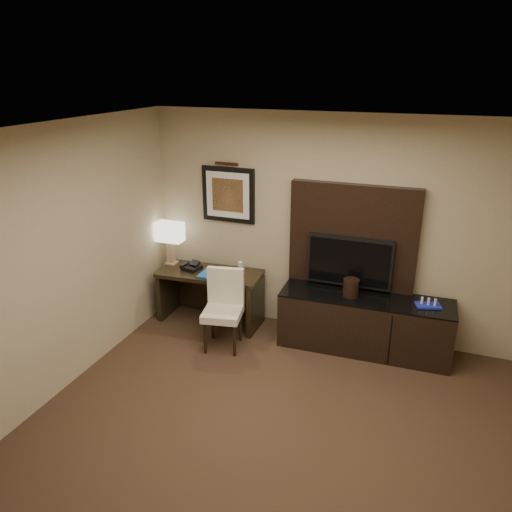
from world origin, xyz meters
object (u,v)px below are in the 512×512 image
at_px(desk_chair, 223,313).
at_px(minibar_tray, 428,302).
at_px(tv, 349,261).
at_px(desk_phone, 192,266).
at_px(table_lamp, 170,244).
at_px(ice_bucket, 351,288).
at_px(water_bottle, 241,268).
at_px(desk, 211,297).
at_px(credenza, 364,323).

bearing_deg(desk_chair, minibar_tray, 2.96).
bearing_deg(minibar_tray, tv, 169.35).
bearing_deg(desk_phone, tv, 16.33).
bearing_deg(table_lamp, desk_phone, -15.09).
height_order(ice_bucket, minibar_tray, ice_bucket).
height_order(table_lamp, water_bottle, table_lamp).
bearing_deg(desk_chair, desk, 116.61).
bearing_deg(desk_phone, desk, 13.79).
relative_size(desk, credenza, 0.67).
distance_m(table_lamp, minibar_tray, 3.28).
bearing_deg(minibar_tray, ice_bucket, -177.65).
bearing_deg(minibar_tray, desk_chair, -166.06).
height_order(desk_chair, table_lamp, table_lamp).
xyz_separation_m(tv, table_lamp, (-2.34, -0.11, -0.04)).
xyz_separation_m(desk_chair, ice_bucket, (1.39, 0.52, 0.32)).
bearing_deg(ice_bucket, table_lamp, 177.64).
bearing_deg(minibar_tray, water_bottle, 179.23).
bearing_deg(table_lamp, minibar_tray, -1.13).
bearing_deg(table_lamp, credenza, -1.65).
distance_m(credenza, table_lamp, 2.67).
xyz_separation_m(ice_bucket, minibar_tray, (0.86, 0.04, -0.06)).
height_order(credenza, desk_phone, desk_phone).
xyz_separation_m(desk_chair, minibar_tray, (2.25, 0.56, 0.27)).
distance_m(desk_chair, table_lamp, 1.30).
relative_size(water_bottle, ice_bucket, 0.85).
height_order(desk_phone, water_bottle, water_bottle).
xyz_separation_m(credenza, ice_bucket, (-0.18, -0.03, 0.44)).
height_order(desk, credenza, desk).
bearing_deg(ice_bucket, minibar_tray, 2.35).
bearing_deg(water_bottle, credenza, -1.47).
relative_size(table_lamp, ice_bucket, 2.62).
xyz_separation_m(water_bottle, minibar_tray, (2.26, -0.03, -0.07)).
xyz_separation_m(desk_phone, minibar_tray, (2.92, 0.03, -0.03)).
xyz_separation_m(credenza, desk_phone, (-2.24, -0.02, 0.42)).
xyz_separation_m(water_bottle, ice_bucket, (1.40, -0.07, -0.01)).
distance_m(desk_chair, ice_bucket, 1.52).
xyz_separation_m(credenza, minibar_tray, (0.68, 0.01, 0.39)).
xyz_separation_m(table_lamp, ice_bucket, (2.41, -0.10, -0.19)).
bearing_deg(desk, desk_phone, 179.23).
height_order(desk, minibar_tray, minibar_tray).
height_order(desk_chair, water_bottle, desk_chair).
bearing_deg(credenza, minibar_tray, -0.98).
distance_m(credenza, desk_chair, 1.67).
bearing_deg(water_bottle, ice_bucket, -2.68).
relative_size(desk_chair, water_bottle, 5.22).
bearing_deg(credenza, tv, 142.04).
bearing_deg(ice_bucket, desk_phone, 179.85).
xyz_separation_m(table_lamp, minibar_tray, (3.27, -0.06, -0.25)).
bearing_deg(tv, minibar_tray, -10.65).
distance_m(tv, minibar_tray, 0.99).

